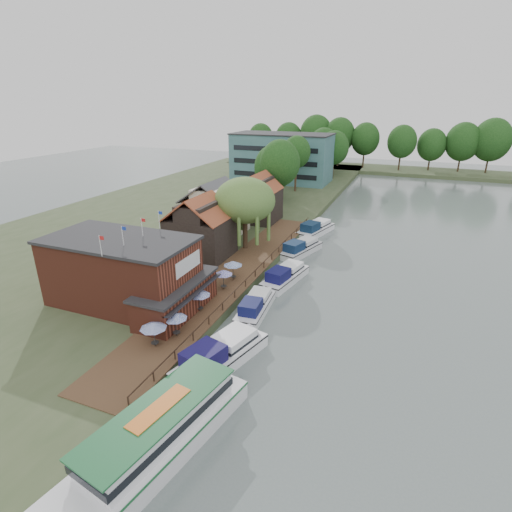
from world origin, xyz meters
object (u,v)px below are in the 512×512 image
at_px(cruiser_3, 301,246).
at_px(tour_boat, 153,436).
at_px(umbrella_2, 199,301).
at_px(cottage_b, 215,207).
at_px(willow, 245,214).
at_px(pub, 138,273).
at_px(cottage_c, 258,197).
at_px(cruiser_2, 285,274).
at_px(umbrella_3, 223,279).
at_px(cottage_a, 200,227).
at_px(hotel_block, 282,157).
at_px(umbrella_1, 176,325).
at_px(cruiser_0, 221,351).
at_px(umbrella_4, 233,270).
at_px(umbrella_0, 154,335).
at_px(cruiser_1, 255,303).
at_px(cruiser_4, 316,227).
at_px(swan, 174,400).

distance_m(cruiser_3, tour_boat, 38.44).
bearing_deg(umbrella_2, cottage_b, 113.81).
distance_m(cottage_b, willow, 9.07).
bearing_deg(pub, cruiser_3, 64.87).
xyz_separation_m(cottage_c, cruiser_2, (11.88, -20.87, -4.10)).
bearing_deg(cottage_b, umbrella_3, -60.16).
height_order(cottage_a, cottage_c, same).
height_order(hotel_block, umbrella_2, hotel_block).
bearing_deg(umbrella_2, hotel_block, 101.78).
relative_size(cottage_a, umbrella_1, 3.62).
distance_m(pub, cottage_a, 15.05).
bearing_deg(cottage_a, umbrella_2, -61.55).
height_order(hotel_block, willow, hotel_block).
distance_m(umbrella_1, cruiser_0, 5.22).
distance_m(cottage_a, umbrella_1, 20.67).
height_order(umbrella_4, tour_boat, umbrella_4).
bearing_deg(tour_boat, umbrella_0, 134.88).
xyz_separation_m(hotel_block, willow, (11.50, -51.00, -0.94)).
bearing_deg(cruiser_1, umbrella_3, 153.74).
relative_size(umbrella_4, cruiser_3, 0.25).
height_order(umbrella_3, umbrella_4, same).
bearing_deg(umbrella_4, cruiser_1, -44.25).
bearing_deg(umbrella_2, cruiser_2, 66.50).
distance_m(cottage_a, cruiser_2, 13.64).
relative_size(cruiser_0, tour_boat, 0.70).
height_order(cottage_a, cruiser_4, cottage_a).
relative_size(umbrella_3, tour_boat, 0.15).
relative_size(willow, umbrella_1, 4.39).
bearing_deg(cottage_b, umbrella_1, -69.35).
distance_m(hotel_block, cottage_b, 46.21).
distance_m(umbrella_1, swan, 7.81).
distance_m(cottage_b, umbrella_4, 19.10).
relative_size(pub, cruiser_0, 1.84).
relative_size(umbrella_0, umbrella_4, 1.00).
height_order(umbrella_0, cruiser_1, umbrella_0).
relative_size(umbrella_3, cruiser_2, 0.25).
xyz_separation_m(cruiser_4, swan, (-0.06, -43.71, -1.00)).
distance_m(cottage_a, cottage_c, 19.03).
height_order(umbrella_0, tour_boat, umbrella_0).
xyz_separation_m(cruiser_0, cruiser_3, (-0.95, 28.23, -0.19)).
bearing_deg(hotel_block, cruiser_3, -68.27).
xyz_separation_m(umbrella_0, umbrella_4, (0.48, 15.34, 0.00)).
distance_m(umbrella_0, umbrella_4, 15.34).
distance_m(umbrella_2, cruiser_3, 22.86).
height_order(hotel_block, cruiser_0, hotel_block).
bearing_deg(cruiser_4, umbrella_3, -84.09).
relative_size(umbrella_1, tour_boat, 0.15).
bearing_deg(umbrella_3, cruiser_2, 51.32).
height_order(umbrella_1, cruiser_4, umbrella_1).
bearing_deg(cruiser_3, umbrella_0, -82.84).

